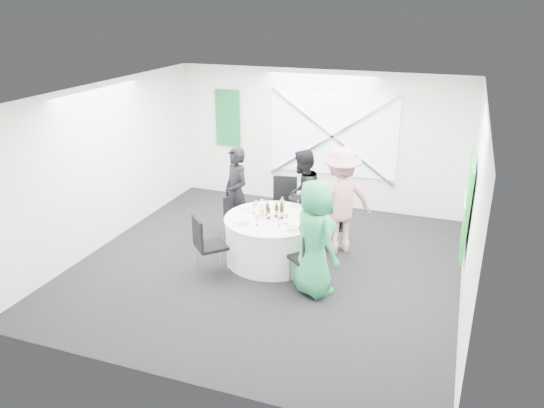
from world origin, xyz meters
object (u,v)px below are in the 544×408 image
(chair_back_right, at_px, (331,223))
(chair_front_right, at_px, (309,255))
(chair_back, at_px, (284,200))
(clear_water_bottle, at_px, (262,210))
(banquet_table, at_px, (272,239))
(person_man_back, at_px, (302,195))
(chair_back_left, at_px, (236,216))
(chair_front_left, at_px, (206,241))
(person_man_back_left, at_px, (236,193))
(person_woman_pink, at_px, (340,201))
(person_woman_green, at_px, (315,238))
(green_water_bottle, at_px, (282,209))

(chair_back_right, xyz_separation_m, chair_front_right, (0.01, -1.41, 0.06))
(chair_back, relative_size, clear_water_bottle, 3.37)
(banquet_table, relative_size, person_man_back, 0.94)
(chair_front_right, bearing_deg, chair_back_left, -85.78)
(chair_front_left, distance_m, person_man_back_left, 1.55)
(clear_water_bottle, bearing_deg, person_man_back, 70.46)
(person_woman_pink, bearing_deg, banquet_table, 0.00)
(chair_back, distance_m, person_woman_green, 2.29)
(person_man_back_left, distance_m, person_woman_pink, 1.89)
(chair_back_right, distance_m, chair_front_left, 2.24)
(chair_back_left, relative_size, chair_back_right, 0.98)
(chair_back, xyz_separation_m, chair_back_left, (-0.67, -0.71, -0.13))
(chair_front_left, relative_size, clear_water_bottle, 3.18)
(person_woman_green, bearing_deg, person_man_back_left, 1.05)
(chair_front_left, xyz_separation_m, person_woman_green, (1.73, 0.06, 0.30))
(person_man_back_left, xyz_separation_m, person_woman_green, (1.86, -1.46, 0.04))
(chair_back, distance_m, green_water_bottle, 1.19)
(person_man_back, height_order, green_water_bottle, person_man_back)
(banquet_table, height_order, green_water_bottle, green_water_bottle)
(person_man_back_left, relative_size, person_man_back, 1.01)
(chair_front_right, distance_m, chair_front_left, 1.64)
(chair_back_right, distance_m, person_woman_pink, 0.46)
(chair_front_left, height_order, person_woman_green, person_woman_green)
(chair_back_right, xyz_separation_m, chair_front_left, (-1.62, -1.55, 0.09))
(chair_front_right, xyz_separation_m, person_man_back_left, (-1.77, 1.38, 0.29))
(person_woman_pink, bearing_deg, chair_front_right, 47.68)
(chair_front_right, height_order, person_woman_green, person_woman_green)
(person_man_back_left, bearing_deg, chair_back, 72.11)
(chair_back_left, xyz_separation_m, green_water_bottle, (1.01, -0.40, 0.42))
(person_man_back, xyz_separation_m, person_woman_green, (0.73, -1.77, 0.05))
(chair_back, relative_size, chair_back_right, 1.23)
(person_woman_pink, height_order, clear_water_bottle, person_woman_pink)
(chair_back_right, xyz_separation_m, green_water_bottle, (-0.69, -0.62, 0.41))
(person_man_back_left, height_order, person_woman_green, person_woman_green)
(chair_back, distance_m, chair_front_right, 2.16)
(chair_back_left, xyz_separation_m, chair_back_right, (1.70, 0.22, 0.01))
(chair_front_left, bearing_deg, person_woman_green, -133.55)
(chair_back_left, xyz_separation_m, clear_water_bottle, (0.71, -0.55, 0.40))
(chair_front_right, height_order, person_woman_pink, person_woman_pink)
(chair_front_right, xyz_separation_m, person_woman_green, (0.10, -0.08, 0.33))
(banquet_table, relative_size, person_man_back_left, 0.94)
(person_man_back, height_order, clear_water_bottle, person_man_back)
(chair_back_left, height_order, chair_front_left, chair_front_left)
(banquet_table, distance_m, green_water_bottle, 0.54)
(person_woman_pink, bearing_deg, person_man_back, -58.35)
(clear_water_bottle, bearing_deg, green_water_bottle, 25.95)
(person_man_back, bearing_deg, chair_back_left, -53.81)
(person_woman_green, bearing_deg, person_man_back, -28.57)
(chair_back_right, bearing_deg, clear_water_bottle, -94.08)
(person_man_back_left, height_order, green_water_bottle, person_man_back_left)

